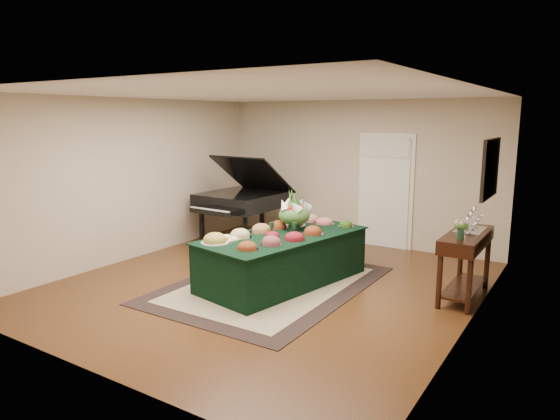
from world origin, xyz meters
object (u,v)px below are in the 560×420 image
Objects in this scene: floral_centerpiece at (294,211)px; grand_piano at (242,199)px; buffet_table at (283,259)px; mahogany_sideboard at (466,248)px.

floral_centerpiece is 2.33m from grand_piano.
mahogany_sideboard reaches higher than buffet_table.
grand_piano is (-1.94, 1.28, -0.18)m from floral_centerpiece.
grand_piano reaches higher than floral_centerpiece.
buffet_table is at bearing -85.22° from floral_centerpiece.
floral_centerpiece is 2.44m from mahogany_sideboard.
mahogany_sideboard is at bearing -11.28° from grand_piano.
mahogany_sideboard is (2.39, 0.42, -0.32)m from floral_centerpiece.
grand_piano is at bearing 140.12° from buffet_table.
floral_centerpiece is (-0.03, 0.36, 0.65)m from buffet_table.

